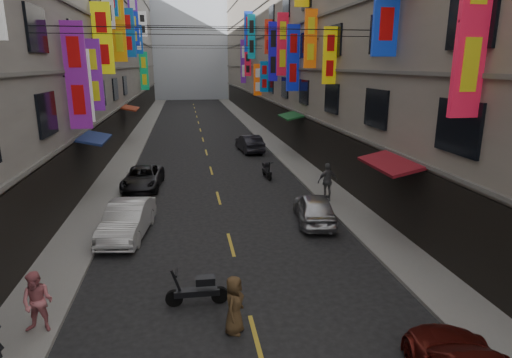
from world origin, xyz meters
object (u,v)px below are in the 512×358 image
object	(u,v)px
pedestrian_lfar	(38,302)
pedestrian_rfar	(328,181)
scooter_crossing	(198,290)
scooter_far_right	(267,171)
pedestrian_crossing	(234,305)
car_left_far	(143,178)
car_left_mid	(127,220)
car_right_far	(249,143)
car_right_mid	(314,208)

from	to	relation	value
pedestrian_lfar	pedestrian_rfar	bearing A→B (deg)	50.46
scooter_crossing	pedestrian_lfar	distance (m)	4.12
scooter_far_right	pedestrian_crossing	world-z (taller)	pedestrian_crossing
car_left_far	car_left_mid	bearing A→B (deg)	-85.74
car_left_mid	car_right_far	distance (m)	17.85
car_left_mid	car_left_far	world-z (taller)	car_left_mid
pedestrian_crossing	pedestrian_rfar	bearing A→B (deg)	-5.09
scooter_crossing	pedestrian_crossing	world-z (taller)	pedestrian_crossing
car_left_far	pedestrian_lfar	size ratio (longest dim) A/B	2.62
car_left_far	scooter_far_right	bearing A→B (deg)	12.88
scooter_crossing	car_right_mid	distance (m)	7.89
car_left_far	car_right_far	world-z (taller)	car_right_far
car_right_mid	pedestrian_lfar	size ratio (longest dim) A/B	2.37
scooter_far_right	scooter_crossing	bearing A→B (deg)	67.86
car_left_far	car_right_mid	size ratio (longest dim) A/B	1.10
car_left_far	pedestrian_lfar	world-z (taller)	pedestrian_lfar
pedestrian_lfar	car_left_far	bearing A→B (deg)	93.15
scooter_crossing	car_left_far	distance (m)	12.89
pedestrian_lfar	pedestrian_rfar	world-z (taller)	pedestrian_rfar
car_right_far	pedestrian_crossing	xyz separation A→B (m)	(-3.90, -23.30, 0.10)
scooter_far_right	car_right_mid	world-z (taller)	car_right_mid
car_right_mid	pedestrian_lfar	world-z (taller)	pedestrian_lfar
scooter_far_right	car_right_mid	bearing A→B (deg)	91.03
car_left_mid	car_right_far	xyz separation A→B (m)	(7.40, 16.24, -0.02)
car_right_mid	pedestrian_crossing	distance (m)	8.56
scooter_crossing	car_left_far	world-z (taller)	car_left_far
scooter_far_right	pedestrian_lfar	world-z (taller)	pedestrian_lfar
scooter_crossing	car_right_mid	world-z (taller)	car_right_mid
scooter_crossing	car_left_far	bearing A→B (deg)	13.06
scooter_crossing	pedestrian_rfar	xyz separation A→B (m)	(6.78, 8.72, 0.60)
car_right_mid	car_left_far	bearing A→B (deg)	-32.52
scooter_crossing	pedestrian_lfar	xyz separation A→B (m)	(-4.02, -0.79, 0.49)
scooter_crossing	pedestrian_lfar	world-z (taller)	pedestrian_lfar
car_left_mid	pedestrian_rfar	distance (m)	9.91
pedestrian_lfar	car_left_mid	bearing A→B (deg)	86.72
scooter_crossing	pedestrian_lfar	size ratio (longest dim) A/B	1.11
scooter_crossing	car_right_far	world-z (taller)	car_right_far
pedestrian_rfar	pedestrian_crossing	distance (m)	11.78
scooter_crossing	pedestrian_crossing	xyz separation A→B (m)	(0.88, -1.47, 0.34)
scooter_crossing	scooter_far_right	world-z (taller)	same
car_left_far	pedestrian_crossing	distance (m)	14.52
car_right_far	pedestrian_rfar	world-z (taller)	pedestrian_rfar
scooter_far_right	pedestrian_crossing	xyz separation A→B (m)	(-3.74, -15.19, 0.34)
car_right_far	pedestrian_lfar	world-z (taller)	pedestrian_lfar
scooter_crossing	scooter_far_right	size ratio (longest dim) A/B	1.00
scooter_far_right	pedestrian_rfar	bearing A→B (deg)	109.81
pedestrian_rfar	scooter_far_right	bearing A→B (deg)	-77.61
scooter_crossing	pedestrian_rfar	size ratio (longest dim) A/B	0.97
car_right_far	pedestrian_crossing	bearing A→B (deg)	74.27
scooter_crossing	car_left_far	xyz separation A→B (m)	(-2.62, 12.62, 0.15)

